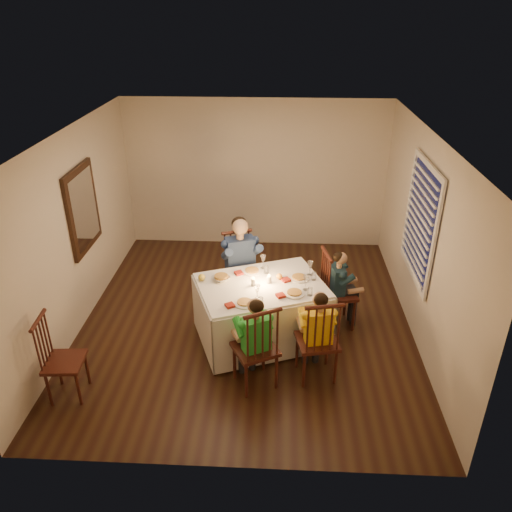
{
  "coord_description": "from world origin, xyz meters",
  "views": [
    {
      "loc": [
        0.43,
        -5.81,
        4.01
      ],
      "look_at": [
        0.12,
        0.15,
        0.93
      ],
      "focal_mm": 35.0,
      "sensor_mm": 36.0,
      "label": 1
    }
  ],
  "objects_px": {
    "chair_extra": "(72,394)",
    "child_green": "(255,383)",
    "chair_end": "(336,323)",
    "child_yellow": "(315,375)",
    "adult": "(241,305)",
    "child_teal": "(336,323)",
    "serving_bowl": "(221,278)",
    "chair_adult": "(241,305)",
    "chair_near_left": "(255,383)",
    "dining_table": "(261,300)",
    "chair_near_right": "(315,375)"
  },
  "relations": [
    {
      "from": "chair_end",
      "to": "adult",
      "type": "xyz_separation_m",
      "value": [
        -1.34,
        0.41,
        0.0
      ]
    },
    {
      "from": "dining_table",
      "to": "chair_adult",
      "type": "relative_size",
      "value": 1.67
    },
    {
      "from": "chair_extra",
      "to": "adult",
      "type": "relative_size",
      "value": 0.75
    },
    {
      "from": "chair_near_right",
      "to": "child_green",
      "type": "distance_m",
      "value": 0.73
    },
    {
      "from": "child_teal",
      "to": "serving_bowl",
      "type": "height_order",
      "value": "serving_bowl"
    },
    {
      "from": "chair_near_left",
      "to": "chair_extra",
      "type": "distance_m",
      "value": 2.11
    },
    {
      "from": "dining_table",
      "to": "child_teal",
      "type": "height_order",
      "value": "dining_table"
    },
    {
      "from": "chair_extra",
      "to": "child_teal",
      "type": "bearing_deg",
      "value": -68.12
    },
    {
      "from": "chair_end",
      "to": "chair_extra",
      "type": "height_order",
      "value": "chair_end"
    },
    {
      "from": "chair_extra",
      "to": "child_yellow",
      "type": "bearing_deg",
      "value": -84.91
    },
    {
      "from": "chair_adult",
      "to": "child_teal",
      "type": "height_order",
      "value": "chair_adult"
    },
    {
      "from": "adult",
      "to": "child_teal",
      "type": "xyz_separation_m",
      "value": [
        1.34,
        -0.41,
        0.0
      ]
    },
    {
      "from": "chair_near_left",
      "to": "chair_near_right",
      "type": "relative_size",
      "value": 1.0
    },
    {
      "from": "child_yellow",
      "to": "child_teal",
      "type": "height_order",
      "value": "child_yellow"
    },
    {
      "from": "chair_near_right",
      "to": "child_green",
      "type": "xyz_separation_m",
      "value": [
        -0.71,
        -0.18,
        0.0
      ]
    },
    {
      "from": "child_green",
      "to": "serving_bowl",
      "type": "relative_size",
      "value": 5.31
    },
    {
      "from": "adult",
      "to": "chair_near_left",
      "type": "bearing_deg",
      "value": -100.36
    },
    {
      "from": "adult",
      "to": "child_yellow",
      "type": "xyz_separation_m",
      "value": [
        1.0,
        -1.49,
        0.0
      ]
    },
    {
      "from": "adult",
      "to": "child_yellow",
      "type": "height_order",
      "value": "adult"
    },
    {
      "from": "chair_near_left",
      "to": "child_teal",
      "type": "relative_size",
      "value": 1.01
    },
    {
      "from": "chair_adult",
      "to": "adult",
      "type": "height_order",
      "value": "adult"
    },
    {
      "from": "dining_table",
      "to": "chair_extra",
      "type": "relative_size",
      "value": 1.81
    },
    {
      "from": "child_yellow",
      "to": "adult",
      "type": "bearing_deg",
      "value": -67.73
    },
    {
      "from": "chair_near_left",
      "to": "chair_near_right",
      "type": "xyz_separation_m",
      "value": [
        0.71,
        0.18,
        0.0
      ]
    },
    {
      "from": "child_teal",
      "to": "dining_table",
      "type": "bearing_deg",
      "value": 99.08
    },
    {
      "from": "child_green",
      "to": "child_teal",
      "type": "relative_size",
      "value": 1.05
    },
    {
      "from": "chair_end",
      "to": "chair_extra",
      "type": "xyz_separation_m",
      "value": [
        -3.14,
        -1.55,
        0.0
      ]
    },
    {
      "from": "chair_adult",
      "to": "adult",
      "type": "distance_m",
      "value": 0.0
    },
    {
      "from": "child_green",
      "to": "child_teal",
      "type": "xyz_separation_m",
      "value": [
        1.05,
        1.26,
        0.0
      ]
    },
    {
      "from": "chair_extra",
      "to": "child_green",
      "type": "bearing_deg",
      "value": -86.5
    },
    {
      "from": "chair_end",
      "to": "chair_adult",
      "type": "bearing_deg",
      "value": 61.81
    },
    {
      "from": "chair_extra",
      "to": "child_green",
      "type": "height_order",
      "value": "child_green"
    },
    {
      "from": "chair_adult",
      "to": "chair_end",
      "type": "relative_size",
      "value": 1.0
    },
    {
      "from": "chair_near_left",
      "to": "chair_extra",
      "type": "relative_size",
      "value": 1.08
    },
    {
      "from": "adult",
      "to": "child_yellow",
      "type": "distance_m",
      "value": 1.8
    },
    {
      "from": "adult",
      "to": "child_green",
      "type": "xyz_separation_m",
      "value": [
        0.29,
        -1.67,
        0.0
      ]
    },
    {
      "from": "child_yellow",
      "to": "child_teal",
      "type": "distance_m",
      "value": 1.14
    },
    {
      "from": "chair_end",
      "to": "child_teal",
      "type": "relative_size",
      "value": 1.01
    },
    {
      "from": "dining_table",
      "to": "serving_bowl",
      "type": "height_order",
      "value": "serving_bowl"
    },
    {
      "from": "adult",
      "to": "child_green",
      "type": "distance_m",
      "value": 1.69
    },
    {
      "from": "chair_end",
      "to": "child_yellow",
      "type": "xyz_separation_m",
      "value": [
        -0.35,
        -1.08,
        0.0
      ]
    },
    {
      "from": "dining_table",
      "to": "chair_adult",
      "type": "xyz_separation_m",
      "value": [
        -0.32,
        0.79,
        -0.59
      ]
    },
    {
      "from": "child_yellow",
      "to": "serving_bowl",
      "type": "relative_size",
      "value": 5.28
    },
    {
      "from": "chair_near_left",
      "to": "chair_near_right",
      "type": "distance_m",
      "value": 0.73
    },
    {
      "from": "chair_extra",
      "to": "child_green",
      "type": "xyz_separation_m",
      "value": [
        2.09,
        0.29,
        0.0
      ]
    },
    {
      "from": "chair_near_right",
      "to": "chair_extra",
      "type": "xyz_separation_m",
      "value": [
        -2.79,
        -0.47,
        0.0
      ]
    },
    {
      "from": "chair_extra",
      "to": "adult",
      "type": "height_order",
      "value": "adult"
    },
    {
      "from": "serving_bowl",
      "to": "child_yellow",
      "type": "bearing_deg",
      "value": -33.43
    },
    {
      "from": "dining_table",
      "to": "chair_extra",
      "type": "bearing_deg",
      "value": -171.84
    },
    {
      "from": "chair_adult",
      "to": "adult",
      "type": "xyz_separation_m",
      "value": [
        0.0,
        0.0,
        0.0
      ]
    }
  ]
}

